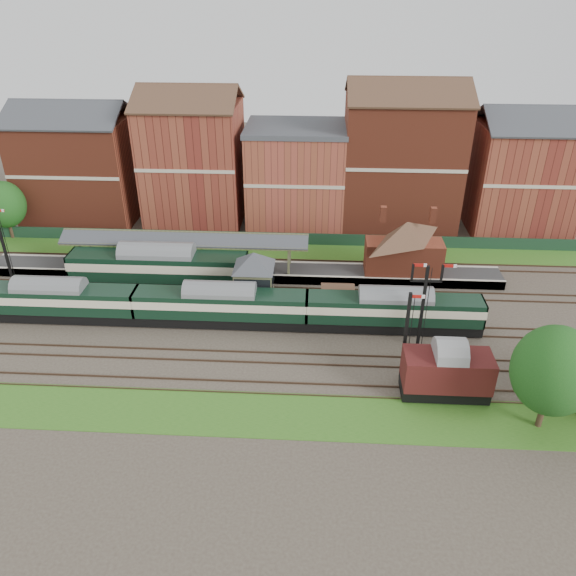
# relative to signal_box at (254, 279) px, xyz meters

# --- Properties ---
(ground) EXTENTS (160.00, 160.00, 0.00)m
(ground) POSITION_rel_signal_box_xyz_m (3.00, -3.25, -3.19)
(ground) COLOR #473D33
(ground) RESTS_ON ground
(grass_back) EXTENTS (90.00, 4.50, 0.06)m
(grass_back) POSITION_rel_signal_box_xyz_m (3.00, 12.75, -3.16)
(grass_back) COLOR #2D6619
(grass_back) RESTS_ON ground
(grass_front) EXTENTS (90.00, 5.00, 0.06)m
(grass_front) POSITION_rel_signal_box_xyz_m (3.00, -15.25, -3.16)
(grass_front) COLOR #2D6619
(grass_front) RESTS_ON ground
(fence) EXTENTS (90.00, 0.12, 1.50)m
(fence) POSITION_rel_signal_box_xyz_m (3.00, 14.75, -2.44)
(fence) COLOR #193823
(fence) RESTS_ON ground
(platform) EXTENTS (55.00, 3.40, 1.00)m
(platform) POSITION_rel_signal_box_xyz_m (-2.00, 6.50, -2.69)
(platform) COLOR #2D2D2D
(platform) RESTS_ON ground
(signal_box) EXTENTS (5.40, 5.40, 6.00)m
(signal_box) POSITION_rel_signal_box_xyz_m (0.00, 0.00, 0.00)
(signal_box) COLOR #677A57
(signal_box) RESTS_ON ground
(brick_hut) EXTENTS (3.20, 2.64, 2.94)m
(brick_hut) POSITION_rel_signal_box_xyz_m (8.00, 0.00, -2.00)
(brick_hut) COLOR maroon
(brick_hut) RESTS_ON ground
(station_building) EXTENTS (8.10, 8.10, 5.90)m
(station_building) POSITION_rel_signal_box_xyz_m (15.00, 6.50, 0.76)
(station_building) COLOR brown
(station_building) RESTS_ON platform
(canopy) EXTENTS (26.00, 3.89, 4.08)m
(canopy) POSITION_rel_signal_box_xyz_m (-8.00, 6.50, 1.39)
(canopy) COLOR brown
(canopy) RESTS_ON platform
(semaphore_bracket) EXTENTS (3.60, 0.25, 8.18)m
(semaphore_bracket) POSITION_rel_signal_box_xyz_m (15.04, -5.75, 1.44)
(semaphore_bracket) COLOR black
(semaphore_bracket) RESTS_ON ground
(semaphore_platform_end) EXTENTS (1.23, 0.25, 8.00)m
(semaphore_platform_end) POSITION_rel_signal_box_xyz_m (-26.98, 4.75, 0.96)
(semaphore_platform_end) COLOR black
(semaphore_platform_end) RESTS_ON ground
(semaphore_siding) EXTENTS (1.23, 0.25, 8.00)m
(semaphore_siding) POSITION_rel_signal_box_xyz_m (13.02, -10.25, 0.96)
(semaphore_siding) COLOR black
(semaphore_siding) RESTS_ON ground
(town_backdrop) EXTENTS (69.00, 10.00, 16.00)m
(town_backdrop) POSITION_rel_signal_box_xyz_m (2.82, 21.75, 3.81)
(town_backdrop) COLOR brown
(town_backdrop) RESTS_ON ground
(dmu_train) EXTENTS (47.57, 2.51, 3.65)m
(dmu_train) POSITION_rel_signal_box_xyz_m (-2.79, -3.25, -1.03)
(dmu_train) COLOR black
(dmu_train) RESTS_ON ground
(platform_railcar) EXTENTS (18.26, 2.88, 4.20)m
(platform_railcar) POSITION_rel_signal_box_xyz_m (-10.23, 3.25, -0.73)
(platform_railcar) COLOR black
(platform_railcar) RESTS_ON ground
(goods_van_a) EXTENTS (6.63, 2.87, 4.02)m
(goods_van_a) POSITION_rel_signal_box_xyz_m (16.05, -12.25, -0.92)
(goods_van_a) COLOR black
(goods_van_a) RESTS_ON ground
(tree_far) EXTENTS (5.73, 5.73, 8.37)m
(tree_far) POSITION_rel_signal_box_xyz_m (22.36, -15.30, 1.87)
(tree_far) COLOR #382619
(tree_far) RESTS_ON ground
(tree_back) EXTENTS (4.95, 4.95, 7.23)m
(tree_back) POSITION_rel_signal_box_xyz_m (-31.83, 14.73, 1.18)
(tree_back) COLOR #382619
(tree_back) RESTS_ON ground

